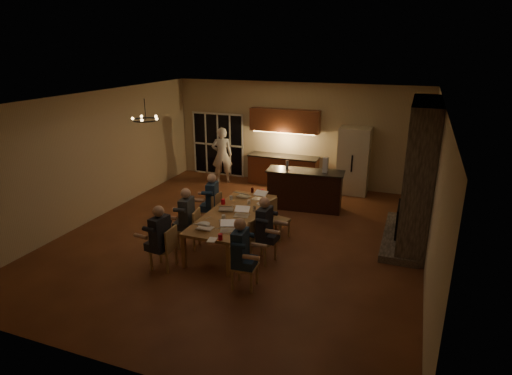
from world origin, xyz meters
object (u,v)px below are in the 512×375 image
object	(u,v)px
person_left_near	(161,239)
standing_person	(222,155)
laptop_d	(241,211)
redcup_mid	(223,202)
person_left_mid	(187,218)
can_silver	(221,223)
can_cola	(252,190)
bar_bottle	(287,164)
person_left_far	(213,201)
mug_front	(224,217)
mug_mid	(249,202)
plate_near	(240,225)
chair_left_near	(163,248)
mug_back	(231,198)
bar_blender	(325,165)
person_right_mid	(264,229)
refrigerator	(354,161)
plate_far	(262,204)
redcup_near	(220,237)
can_right	(254,209)
chair_right_mid	(263,241)
redcup_far	(262,192)
dining_table	(234,228)
person_right_near	(240,254)
chandelier	(146,120)
chair_left_far	(210,210)
laptop_c	(226,205)
chair_right_far	(278,220)
chair_left_mid	(188,229)
plate_left	(204,224)
laptop_b	(228,226)
laptop_f	(259,195)
bar_island	(305,190)
chair_right_near	(245,266)
laptop_a	(205,223)
laptop_e	(243,192)

from	to	relation	value
person_left_near	standing_person	xyz separation A→B (m)	(-1.34, 5.68, 0.21)
laptop_d	redcup_mid	world-z (taller)	laptop_d
person_left_mid	can_silver	size ratio (longest dim) A/B	11.50
can_cola	bar_bottle	size ratio (longest dim) A/B	0.50
person_left_far	can_silver	distance (m)	1.64
mug_front	can_silver	size ratio (longest dim) A/B	0.83
mug_mid	plate_near	size ratio (longest dim) A/B	0.37
chair_left_near	redcup_mid	bearing A→B (deg)	165.33
mug_back	bar_blender	world-z (taller)	bar_blender
mug_back	person_right_mid	bearing A→B (deg)	-43.14
refrigerator	plate_far	bearing A→B (deg)	-112.21
redcup_near	can_right	distance (m)	1.59
refrigerator	bar_bottle	distance (m)	2.36
chair_right_mid	plate_far	xyz separation A→B (m)	(-0.49, 1.24, 0.31)
plate_far	redcup_far	bearing A→B (deg)	109.23
bar_bottle	dining_table	bearing A→B (deg)	-98.79
person_right_mid	redcup_near	size ratio (longest dim) A/B	11.50
mug_back	redcup_mid	xyz separation A→B (m)	(-0.06, -0.33, 0.01)
person_right_near	chandelier	bearing A→B (deg)	60.40
chair_left_far	laptop_c	size ratio (longest dim) A/B	2.78
chair_right_far	can_right	world-z (taller)	chair_right_far
person_right_near	chair_left_mid	bearing A→B (deg)	52.99
can_right	plate_left	distance (m)	1.28
laptop_b	laptop_c	distance (m)	1.15
laptop_f	can_right	distance (m)	0.80
chair_left_mid	chandelier	world-z (taller)	chandelier
dining_table	laptop_d	bearing A→B (deg)	-25.75
redcup_mid	plate_left	world-z (taller)	redcup_mid
bar_bottle	chair_right_mid	bearing A→B (deg)	-81.47
person_right_mid	mug_mid	xyz separation A→B (m)	(-0.77, 1.08, 0.11)
refrigerator	bar_island	bearing A→B (deg)	-119.27
plate_near	mug_mid	bearing A→B (deg)	102.98
bar_blender	person_left_far	bearing A→B (deg)	-135.54
bar_island	laptop_c	distance (m)	2.84
chair_left_near	plate_left	distance (m)	0.95
person_left_near	plate_left	xyz separation A→B (m)	(0.53, 0.80, 0.07)
chandelier	laptop_d	distance (m)	2.84
chandelier	mug_mid	distance (m)	2.94
standing_person	can_cola	bearing A→B (deg)	103.21
mug_front	redcup_mid	distance (m)	0.92
laptop_c	mug_back	xyz separation A→B (m)	(-0.16, 0.63, -0.06)
person_right_near	bar_bottle	size ratio (longest dim) A/B	5.75
chair_left_far	chair_right_near	distance (m)	2.90
redcup_far	person_right_mid	bearing A→B (deg)	-68.67
laptop_d	redcup_near	size ratio (longest dim) A/B	2.67
person_left_mid	redcup_mid	bearing A→B (deg)	147.79
laptop_d	plate_far	distance (m)	0.86
person_left_near	laptop_d	distance (m)	1.86
bar_island	laptop_a	distance (m)	3.85
laptop_e	can_cola	world-z (taller)	laptop_e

